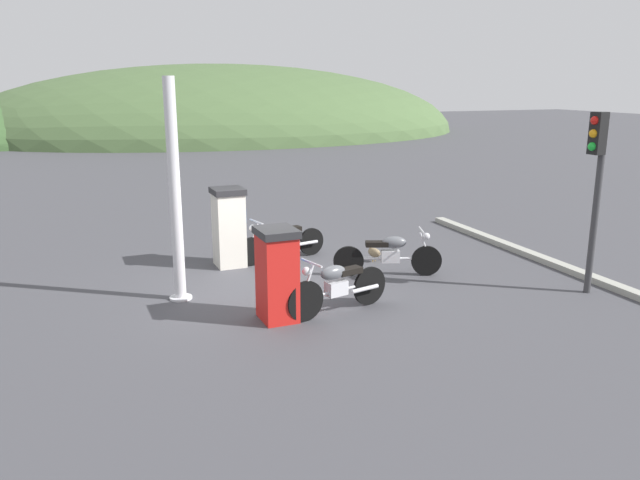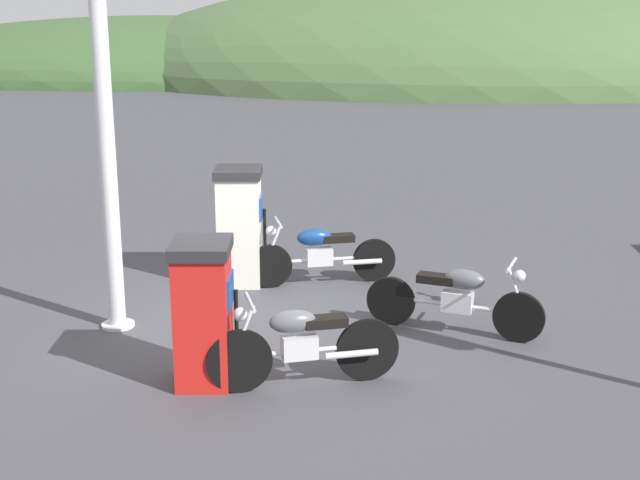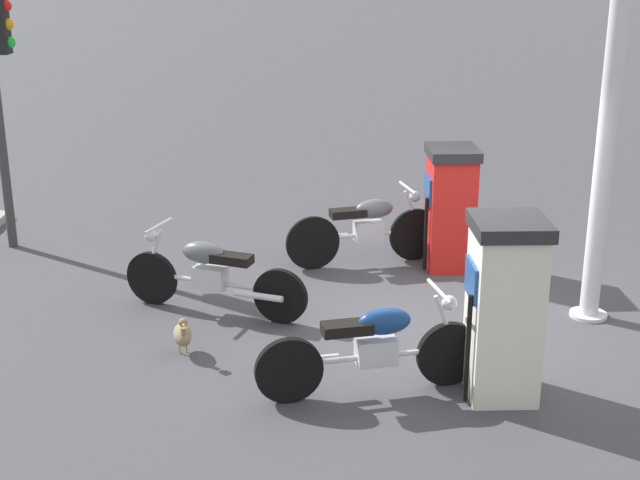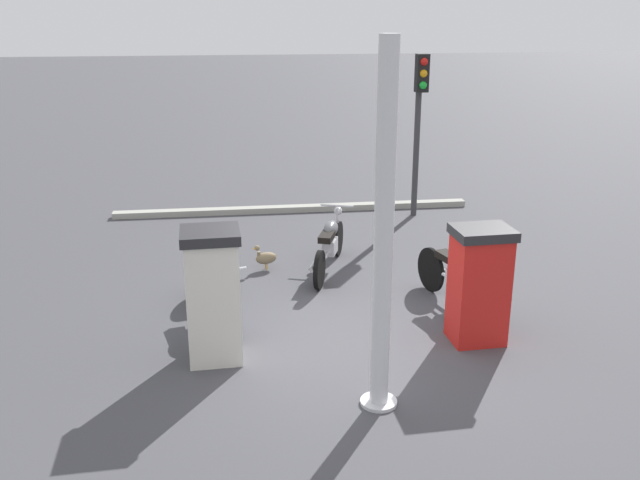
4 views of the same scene
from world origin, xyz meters
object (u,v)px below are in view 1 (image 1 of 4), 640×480
object	(u,v)px
motorcycle_near_pump	(337,285)
wandering_duck	(374,252)
fuel_pump_near	(277,274)
canopy_support_pole	(175,196)
roadside_traffic_light	(597,171)
motorcycle_extra	(389,254)
fuel_pump_far	(229,227)
motorcycle_far_pump	(281,240)

from	to	relation	value
motorcycle_near_pump	wandering_duck	size ratio (longest dim) A/B	4.51
fuel_pump_near	canopy_support_pole	world-z (taller)	canopy_support_pole
roadside_traffic_light	motorcycle_extra	bearing A→B (deg)	141.64
fuel_pump_near	roadside_traffic_light	size ratio (longest dim) A/B	0.47
fuel_pump_far	motorcycle_far_pump	world-z (taller)	fuel_pump_far
fuel_pump_near	motorcycle_near_pump	distance (m)	1.05
motorcycle_near_pump	canopy_support_pole	world-z (taller)	canopy_support_pole
motorcycle_extra	canopy_support_pole	bearing A→B (deg)	178.32
motorcycle_near_pump	wandering_duck	bearing A→B (deg)	52.96
motorcycle_far_pump	roadside_traffic_light	xyz separation A→B (m)	(4.48, -4.06, 1.79)
fuel_pump_near	roadside_traffic_light	world-z (taller)	roadside_traffic_light
fuel_pump_far	motorcycle_far_pump	distance (m)	1.18
motorcycle_near_pump	motorcycle_extra	distance (m)	2.34
motorcycle_far_pump	canopy_support_pole	size ratio (longest dim) A/B	0.53
motorcycle_far_pump	motorcycle_near_pump	bearing A→B (deg)	-91.96
fuel_pump_near	wandering_duck	size ratio (longest dim) A/B	3.48
fuel_pump_far	canopy_support_pole	distance (m)	2.39
motorcycle_near_pump	canopy_support_pole	distance (m)	3.15
fuel_pump_near	motorcycle_extra	distance (m)	3.14
motorcycle_far_pump	roadside_traffic_light	distance (m)	6.30
motorcycle_near_pump	motorcycle_extra	bearing A→B (deg)	41.11
canopy_support_pole	motorcycle_far_pump	bearing A→B (deg)	35.07
fuel_pump_near	fuel_pump_far	size ratio (longest dim) A/B	0.92
wandering_duck	roadside_traffic_light	world-z (taller)	roadside_traffic_light
fuel_pump_far	wandering_duck	xyz separation A→B (m)	(2.94, -0.82, -0.62)
wandering_duck	canopy_support_pole	xyz separation A→B (m)	(-4.25, -0.91, 1.64)
motorcycle_near_pump	roadside_traffic_light	bearing A→B (deg)	-8.61
wandering_duck	canopy_support_pole	bearing A→B (deg)	-167.94
roadside_traffic_light	canopy_support_pole	size ratio (longest dim) A/B	0.85
motorcycle_near_pump	canopy_support_pole	size ratio (longest dim) A/B	0.51
fuel_pump_near	motorcycle_extra	size ratio (longest dim) A/B	0.74
wandering_duck	motorcycle_near_pump	bearing A→B (deg)	-127.04
motorcycle_far_pump	motorcycle_extra	bearing A→B (deg)	-47.88
fuel_pump_far	roadside_traffic_light	world-z (taller)	roadside_traffic_light
motorcycle_far_pump	motorcycle_extra	xyz separation A→B (m)	(1.65, -1.83, -0.00)
fuel_pump_far	motorcycle_near_pump	bearing A→B (deg)	-73.52
canopy_support_pole	fuel_pump_far	bearing A→B (deg)	52.88
fuel_pump_far	roadside_traffic_light	distance (m)	7.07
fuel_pump_far	motorcycle_far_pump	xyz separation A→B (m)	(1.12, -0.03, -0.38)
fuel_pump_near	wandering_duck	xyz separation A→B (m)	(2.94, 2.48, -0.56)
motorcycle_far_pump	canopy_support_pole	xyz separation A→B (m)	(-2.43, -1.71, 1.39)
motorcycle_near_pump	wandering_duck	xyz separation A→B (m)	(1.94, 2.57, -0.28)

